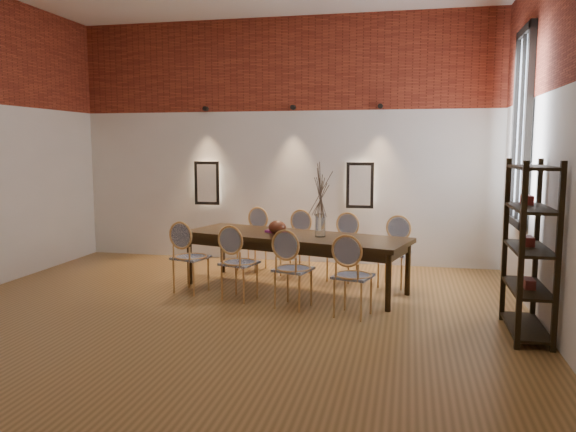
% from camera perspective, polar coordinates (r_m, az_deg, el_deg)
% --- Properties ---
extents(floor, '(7.00, 7.00, 0.02)m').
position_cam_1_polar(floor, '(6.30, -7.74, -10.89)').
color(floor, olive).
rests_on(floor, ground).
extents(wall_back, '(7.00, 0.10, 4.00)m').
position_cam_1_polar(wall_back, '(9.41, -0.52, 7.56)').
color(wall_back, silver).
rests_on(wall_back, ground).
extents(wall_right, '(0.10, 7.00, 4.00)m').
position_cam_1_polar(wall_right, '(5.82, 27.16, 7.02)').
color(wall_right, silver).
rests_on(wall_right, ground).
extents(brick_band_back, '(7.00, 0.02, 1.50)m').
position_cam_1_polar(brick_band_back, '(9.43, -0.63, 15.18)').
color(brick_band_back, maroon).
rests_on(brick_band_back, ground).
extents(niche_left, '(0.36, 0.06, 0.66)m').
position_cam_1_polar(niche_left, '(9.70, -8.17, 3.34)').
color(niche_left, '#FFEAC6').
rests_on(niche_left, wall_back).
extents(niche_right, '(0.36, 0.06, 0.66)m').
position_cam_1_polar(niche_right, '(9.13, 7.34, 3.12)').
color(niche_right, '#FFEAC6').
rests_on(niche_right, wall_back).
extents(spot_fixture_left, '(0.08, 0.10, 0.08)m').
position_cam_1_polar(spot_fixture_left, '(9.67, -8.37, 10.73)').
color(spot_fixture_left, black).
rests_on(spot_fixture_left, wall_back).
extents(spot_fixture_mid, '(0.08, 0.10, 0.08)m').
position_cam_1_polar(spot_fixture_mid, '(9.26, 0.52, 10.97)').
color(spot_fixture_mid, black).
rests_on(spot_fixture_mid, wall_back).
extents(spot_fixture_right, '(0.08, 0.10, 0.08)m').
position_cam_1_polar(spot_fixture_right, '(9.08, 9.37, 10.95)').
color(spot_fixture_right, black).
rests_on(spot_fixture_right, wall_back).
extents(window_glass, '(0.02, 0.78, 2.38)m').
position_cam_1_polar(window_glass, '(7.76, 22.76, 8.20)').
color(window_glass, silver).
rests_on(window_glass, wall_right).
extents(window_frame, '(0.08, 0.90, 2.50)m').
position_cam_1_polar(window_frame, '(7.75, 22.62, 8.21)').
color(window_frame, black).
rests_on(window_frame, wall_right).
extents(window_mullion, '(0.06, 0.06, 2.40)m').
position_cam_1_polar(window_mullion, '(7.75, 22.62, 8.21)').
color(window_mullion, black).
rests_on(window_mullion, wall_right).
extents(dining_table, '(3.20, 1.76, 0.75)m').
position_cam_1_polar(dining_table, '(7.60, 0.64, -4.69)').
color(dining_table, black).
rests_on(dining_table, floor).
extents(chair_near_a, '(0.54, 0.54, 0.94)m').
position_cam_1_polar(chair_near_a, '(7.54, -9.85, -4.15)').
color(chair_near_a, tan).
rests_on(chair_near_a, floor).
extents(chair_near_b, '(0.54, 0.54, 0.94)m').
position_cam_1_polar(chair_near_b, '(7.11, -4.95, -4.76)').
color(chair_near_b, tan).
rests_on(chair_near_b, floor).
extents(chair_near_c, '(0.54, 0.54, 0.94)m').
position_cam_1_polar(chair_near_c, '(6.74, 0.54, -5.40)').
color(chair_near_c, tan).
rests_on(chair_near_c, floor).
extents(chair_near_d, '(0.54, 0.54, 0.94)m').
position_cam_1_polar(chair_near_d, '(6.43, 6.63, -6.05)').
color(chair_near_d, tan).
rests_on(chair_near_d, floor).
extents(chair_far_a, '(0.54, 0.54, 0.94)m').
position_cam_1_polar(chair_far_a, '(8.79, -3.72, -2.45)').
color(chair_far_a, tan).
rests_on(chair_far_a, floor).
extents(chair_far_b, '(0.54, 0.54, 0.94)m').
position_cam_1_polar(chair_far_b, '(8.42, 0.72, -2.85)').
color(chair_far_b, tan).
rests_on(chair_far_b, floor).
extents(chair_far_c, '(0.54, 0.54, 0.94)m').
position_cam_1_polar(chair_far_c, '(8.11, 5.53, -3.28)').
color(chair_far_c, tan).
rests_on(chair_far_c, floor).
extents(chair_far_d, '(0.54, 0.54, 0.94)m').
position_cam_1_polar(chair_far_d, '(7.86, 10.70, -3.71)').
color(chair_far_d, tan).
rests_on(chair_far_d, floor).
extents(vase, '(0.14, 0.14, 0.30)m').
position_cam_1_polar(vase, '(7.34, 3.30, -0.95)').
color(vase, silver).
rests_on(vase, dining_table).
extents(dried_branches, '(0.50, 0.50, 0.70)m').
position_cam_1_polar(dried_branches, '(7.29, 3.32, 2.55)').
color(dried_branches, '#463729').
rests_on(dried_branches, vase).
extents(bowl, '(0.24, 0.24, 0.18)m').
position_cam_1_polar(bowl, '(7.58, -1.10, -1.15)').
color(bowl, maroon).
rests_on(bowl, dining_table).
extents(book, '(0.30, 0.24, 0.03)m').
position_cam_1_polar(book, '(7.73, -1.22, -1.54)').
color(book, '#9B2577').
rests_on(book, dining_table).
extents(shelving_rack, '(0.38, 1.00, 1.80)m').
position_cam_1_polar(shelving_rack, '(6.19, 23.32, -3.06)').
color(shelving_rack, black).
rests_on(shelving_rack, floor).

